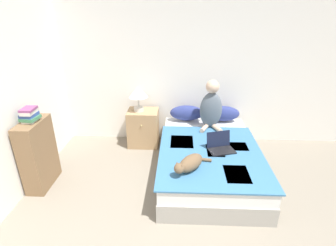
{
  "coord_description": "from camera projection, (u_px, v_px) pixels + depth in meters",
  "views": [
    {
      "loc": [
        -0.24,
        -1.0,
        2.28
      ],
      "look_at": [
        -0.39,
        2.3,
        0.81
      ],
      "focal_mm": 28.0,
      "sensor_mm": 36.0,
      "label": 1
    }
  ],
  "objects": [
    {
      "name": "wall_back",
      "position": [
        194.0,
        71.0,
        4.46
      ],
      "size": [
        5.52,
        0.05,
        2.55
      ],
      "color": "white",
      "rests_on": "ground_plane"
    },
    {
      "name": "laptop_open",
      "position": [
        221.0,
        147.0,
        3.62
      ],
      "size": [
        0.41,
        0.36,
        0.24
      ],
      "rotation": [
        0.0,
        0.0,
        0.3
      ],
      "color": "black",
      "rests_on": "bed"
    },
    {
      "name": "pillow_far",
      "position": [
        222.0,
        114.0,
        4.52
      ],
      "size": [
        0.58,
        0.24,
        0.27
      ],
      "color": "navy",
      "rests_on": "bed"
    },
    {
      "name": "pillow_near",
      "position": [
        187.0,
        113.0,
        4.54
      ],
      "size": [
        0.58,
        0.24,
        0.27
      ],
      "color": "navy",
      "rests_on": "bed"
    },
    {
      "name": "nightstand",
      "position": [
        143.0,
        128.0,
        4.62
      ],
      "size": [
        0.52,
        0.45,
        0.65
      ],
      "color": "tan",
      "rests_on": "ground_plane"
    },
    {
      "name": "book_stack_top",
      "position": [
        30.0,
        115.0,
        3.27
      ],
      "size": [
        0.21,
        0.24,
        0.18
      ],
      "color": "beige",
      "rests_on": "bookshelf"
    },
    {
      "name": "bed",
      "position": [
        208.0,
        159.0,
        3.84
      ],
      "size": [
        1.41,
        2.12,
        0.46
      ],
      "color": "#9E998E",
      "rests_on": "ground_plane"
    },
    {
      "name": "cat_tabby",
      "position": [
        190.0,
        163.0,
        3.14
      ],
      "size": [
        0.48,
        0.47,
        0.2
      ],
      "rotation": [
        0.0,
        0.0,
        -2.26
      ],
      "color": "brown",
      "rests_on": "bed"
    },
    {
      "name": "person_sitting",
      "position": [
        211.0,
        107.0,
        4.19
      ],
      "size": [
        0.36,
        0.36,
        0.79
      ],
      "color": "slate",
      "rests_on": "bed"
    },
    {
      "name": "table_lamp",
      "position": [
        138.0,
        93.0,
        4.36
      ],
      "size": [
        0.32,
        0.32,
        0.43
      ],
      "color": "beige",
      "rests_on": "nightstand"
    },
    {
      "name": "bookshelf",
      "position": [
        38.0,
        154.0,
        3.5
      ],
      "size": [
        0.25,
        0.57,
        0.95
      ],
      "color": "brown",
      "rests_on": "ground_plane"
    }
  ]
}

